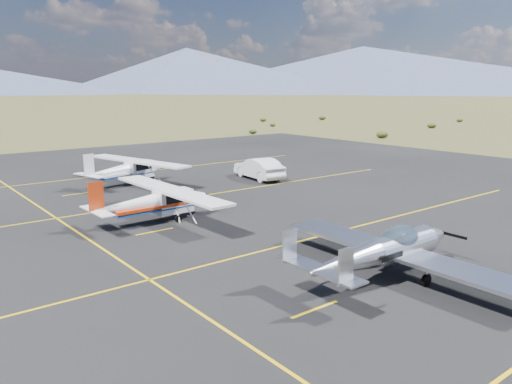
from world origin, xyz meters
name	(u,v)px	position (x,y,z in m)	size (l,w,h in m)	color
ground	(307,260)	(0.00, 0.00, 0.00)	(1600.00, 1600.00, 0.00)	#383D1C
apron	(212,224)	(0.00, 7.00, 0.00)	(72.00, 72.00, 0.02)	black
aircraft_low_wing	(386,251)	(0.89, -3.21, 1.07)	(7.31, 10.24, 2.24)	silver
aircraft_cessna	(154,201)	(-2.18, 9.14, 1.11)	(5.87, 9.81, 2.49)	white
aircraft_plain	(127,169)	(0.97, 19.63, 1.11)	(6.44, 9.88, 2.50)	white
sedan	(259,168)	(9.77, 15.45, 0.82)	(1.71, 4.91, 1.62)	silver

